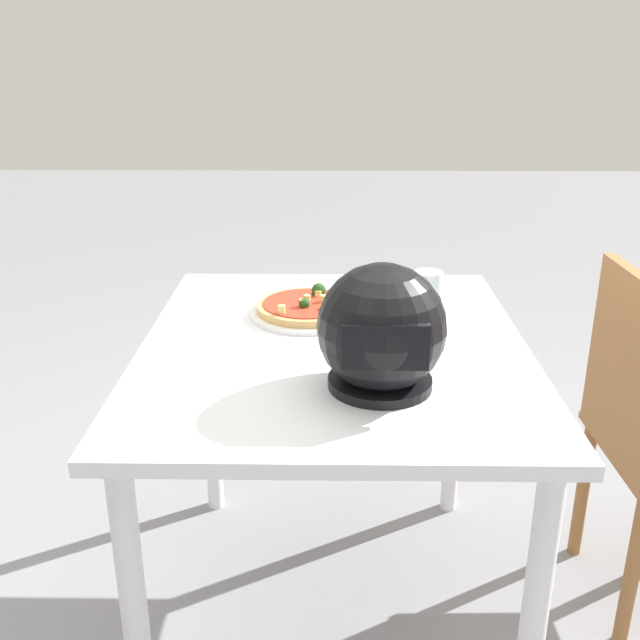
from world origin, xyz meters
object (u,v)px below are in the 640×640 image
Objects in this scene: dining_table at (334,381)px; pizza at (308,306)px; drinking_glass at (427,297)px; motorcycle_helmet at (382,331)px.

pizza is (0.06, -0.17, 0.12)m from dining_table.
pizza is at bearing -69.90° from dining_table.
dining_table is 8.20× the size of drinking_glass.
motorcycle_helmet is at bearing 111.47° from dining_table.
motorcycle_helmet is at bearing 110.88° from pizza.
drinking_glass is at bearing -110.47° from motorcycle_helmet.
pizza is at bearing -7.24° from drinking_glass.
motorcycle_helmet reaches higher than dining_table.
drinking_glass is (-0.23, -0.14, 0.16)m from dining_table.
drinking_glass is (-0.14, -0.36, -0.06)m from motorcycle_helmet.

